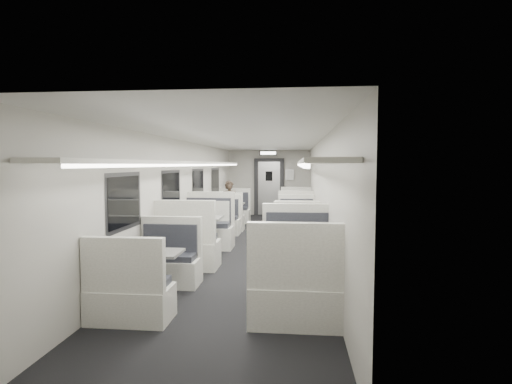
% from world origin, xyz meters
% --- Properties ---
extents(room, '(3.24, 12.24, 2.64)m').
position_xyz_m(room, '(0.00, 0.00, 1.20)').
color(room, black).
rests_on(room, ground).
extents(booth_left_a, '(1.01, 2.05, 1.10)m').
position_xyz_m(booth_left_a, '(-1.00, 3.19, 0.37)').
color(booth_left_a, white).
rests_on(booth_left_a, room).
extents(booth_left_b, '(0.98, 1.98, 1.06)m').
position_xyz_m(booth_left_b, '(-1.00, 1.07, 0.35)').
color(booth_left_b, white).
rests_on(booth_left_b, room).
extents(booth_left_c, '(1.16, 2.35, 1.26)m').
position_xyz_m(booth_left_c, '(-1.00, -0.85, 0.42)').
color(booth_left_c, white).
rests_on(booth_left_c, room).
extents(booth_left_d, '(0.97, 1.97, 1.05)m').
position_xyz_m(booth_left_d, '(-1.00, -3.47, 0.35)').
color(booth_left_d, white).
rests_on(booth_left_d, room).
extents(booth_right_a, '(1.03, 2.09, 1.12)m').
position_xyz_m(booth_right_a, '(1.00, 3.75, 0.37)').
color(booth_right_a, white).
rests_on(booth_right_a, room).
extents(booth_right_b, '(0.99, 2.00, 1.07)m').
position_xyz_m(booth_right_b, '(1.00, 1.17, 0.36)').
color(booth_right_b, white).
rests_on(booth_right_b, room).
extents(booth_right_c, '(1.00, 2.03, 1.09)m').
position_xyz_m(booth_right_c, '(1.00, -1.06, 0.36)').
color(booth_right_c, white).
rests_on(booth_right_c, room).
extents(booth_right_d, '(1.14, 2.32, 1.24)m').
position_xyz_m(booth_right_d, '(1.00, -3.23, 0.41)').
color(booth_right_d, white).
rests_on(booth_right_d, room).
extents(passenger, '(0.56, 0.42, 1.42)m').
position_xyz_m(passenger, '(-0.90, 2.46, 0.71)').
color(passenger, black).
rests_on(passenger, room).
extents(window_a, '(0.02, 1.18, 0.84)m').
position_xyz_m(window_a, '(-1.49, 3.40, 1.35)').
color(window_a, black).
rests_on(window_a, room).
extents(window_b, '(0.02, 1.18, 0.84)m').
position_xyz_m(window_b, '(-1.49, 1.20, 1.35)').
color(window_b, black).
rests_on(window_b, room).
extents(window_c, '(0.02, 1.18, 0.84)m').
position_xyz_m(window_c, '(-1.49, -1.00, 1.35)').
color(window_c, black).
rests_on(window_c, room).
extents(window_d, '(0.02, 1.18, 0.84)m').
position_xyz_m(window_d, '(-1.49, -3.20, 1.35)').
color(window_d, black).
rests_on(window_d, room).
extents(luggage_rack_left, '(0.46, 10.40, 0.09)m').
position_xyz_m(luggage_rack_left, '(-1.24, -0.30, 1.92)').
color(luggage_rack_left, white).
rests_on(luggage_rack_left, room).
extents(luggage_rack_right, '(0.46, 10.40, 0.09)m').
position_xyz_m(luggage_rack_right, '(1.24, -0.30, 1.92)').
color(luggage_rack_right, white).
rests_on(luggage_rack_right, room).
extents(vestibule_door, '(1.10, 0.13, 2.10)m').
position_xyz_m(vestibule_door, '(0.00, 5.93, 1.04)').
color(vestibule_door, black).
rests_on(vestibule_door, room).
extents(exit_sign, '(0.62, 0.12, 0.16)m').
position_xyz_m(exit_sign, '(0.00, 5.44, 2.28)').
color(exit_sign, black).
rests_on(exit_sign, room).
extents(wall_notice, '(0.32, 0.02, 0.40)m').
position_xyz_m(wall_notice, '(0.75, 5.92, 1.50)').
color(wall_notice, white).
rests_on(wall_notice, room).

